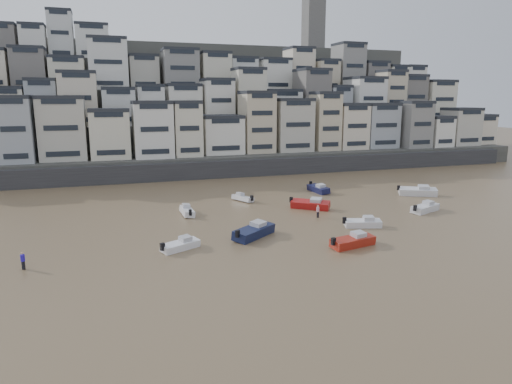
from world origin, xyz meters
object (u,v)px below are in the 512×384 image
object	(u,v)px
boat_e	(310,203)
boat_j	(180,244)
boat_c	(254,230)
boat_h	(243,197)
boat_i	(318,188)
boat_a	(353,240)
boat_f	(187,210)
boat_d	(425,207)
boat_b	(363,222)
boat_g	(418,190)
person_pink	(318,211)
person_blue	(23,261)

from	to	relation	value
boat_e	boat_j	xyz separation A→B (m)	(-21.21, -12.63, -0.19)
boat_c	boat_h	xyz separation A→B (m)	(4.26, 18.94, -0.32)
boat_i	boat_a	bearing A→B (deg)	-22.25
boat_j	boat_f	bearing A→B (deg)	51.13
boat_d	boat_i	world-z (taller)	boat_i
boat_b	boat_f	distance (m)	24.11
boat_i	boat_g	bearing A→B (deg)	58.24
boat_c	boat_e	bearing A→B (deg)	4.35
boat_e	boat_h	distance (m)	11.44
boat_b	person_pink	size ratio (longest dim) A/B	2.90
boat_i	boat_j	bearing A→B (deg)	-53.59
boat_b	boat_g	size ratio (longest dim) A/B	0.76
boat_a	boat_i	world-z (taller)	same
boat_f	boat_g	world-z (taller)	boat_g
boat_h	boat_j	bearing A→B (deg)	121.35
boat_j	person_blue	world-z (taller)	person_blue
boat_c	boat_g	size ratio (longest dim) A/B	1.01
person_blue	boat_d	bearing A→B (deg)	7.60
boat_j	person_pink	xyz separation A→B (m)	(20.04, 7.67, 0.21)
boat_h	person_pink	size ratio (longest dim) A/B	2.53
boat_g	person_pink	distance (m)	23.66
boat_d	boat_e	xyz separation A→B (m)	(-14.96, 6.84, 0.06)
boat_j	boat_c	bearing A→B (deg)	-14.59
boat_e	boat_j	distance (m)	24.68
person_blue	person_pink	world-z (taller)	same
boat_d	boat_f	distance (m)	34.12
boat_c	boat_e	size ratio (longest dim) A/B	1.09
boat_i	person_blue	size ratio (longest dim) A/B	3.36
boat_c	boat_d	bearing A→B (deg)	-28.73
boat_b	boat_i	distance (m)	22.16
boat_b	boat_h	distance (m)	21.75
boat_b	boat_g	bearing A→B (deg)	52.38
boat_e	boat_g	world-z (taller)	boat_g
boat_f	boat_i	world-z (taller)	boat_i
boat_d	boat_e	size ratio (longest dim) A/B	0.92
boat_g	boat_h	distance (m)	29.61
boat_g	boat_i	world-z (taller)	boat_g
boat_h	boat_i	world-z (taller)	boat_i
boat_f	boat_h	world-z (taller)	boat_f
boat_h	boat_f	bearing A→B (deg)	94.66
boat_e	boat_i	world-z (taller)	boat_e
boat_c	boat_g	xyz separation A→B (m)	(33.40, 13.67, -0.01)
boat_b	boat_d	world-z (taller)	boat_d
boat_h	person_blue	bearing A→B (deg)	101.34
boat_b	boat_c	xyz separation A→B (m)	(-14.47, 0.27, 0.23)
boat_c	boat_j	distance (m)	9.15
boat_h	boat_a	bearing A→B (deg)	164.86
boat_b	person_blue	world-z (taller)	person_blue
boat_c	boat_f	world-z (taller)	boat_c
boat_e	boat_i	bearing A→B (deg)	97.32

